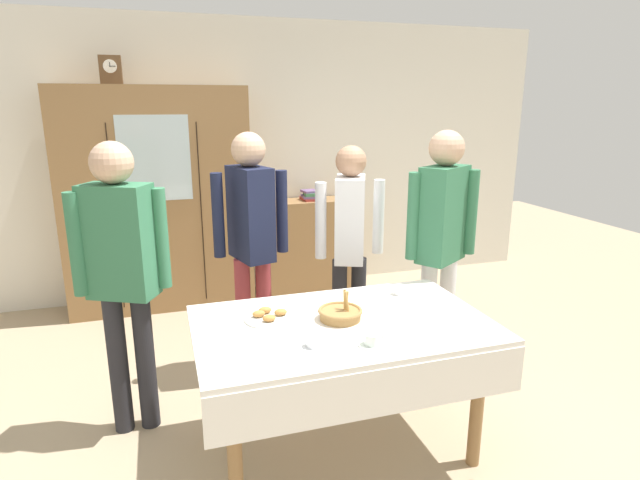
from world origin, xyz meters
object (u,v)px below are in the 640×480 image
Objects in this scene: dining_table at (344,344)px; pastry_plate at (269,316)px; mantel_clock at (111,70)px; spoon_near_right at (384,301)px; person_behind_table_left at (122,262)px; person_by_cabinet at (442,231)px; tea_cup_near_left at (314,342)px; bread_basket at (341,313)px; person_beside_shelf at (251,230)px; tea_cup_far_left at (372,340)px; tea_cup_mid_right at (400,291)px; person_near_right_end at (350,235)px; book_stack at (310,195)px; spoon_back_edge at (242,357)px; bookshelf_low at (310,244)px; wall_cabinet at (158,201)px.

dining_table is 0.43m from pastry_plate.
spoon_near_right is (1.53, -2.35, -1.40)m from mantel_clock.
person_behind_table_left is 0.99× the size of person_by_cabinet.
bread_basket is (0.24, 0.28, 0.01)m from tea_cup_near_left.
person_beside_shelf is (-0.30, 1.01, 0.25)m from bread_basket.
tea_cup_far_left is 0.08× the size of person_beside_shelf.
tea_cup_mid_right is 0.71m from tea_cup_far_left.
bread_basket is at bearing 49.78° from tea_cup_near_left.
person_beside_shelf is at bearing 92.88° from tea_cup_near_left.
mantel_clock is 0.15× the size of person_near_right_end.
person_behind_table_left reaches higher than tea_cup_mid_right.
person_by_cabinet reaches higher than dining_table.
mantel_clock is 0.14× the size of person_behind_table_left.
person_near_right_end is (-0.06, 0.71, 0.19)m from tea_cup_mid_right.
spoon_near_right is at bearing -155.64° from tea_cup_mid_right.
book_stack is 0.13× the size of person_beside_shelf.
bread_basket is at bearing -112.98° from person_near_right_end.
person_behind_table_left reaches higher than dining_table.
bread_basket is at bearing 95.96° from tea_cup_far_left.
tea_cup_near_left is 1.09× the size of spoon_back_edge.
dining_table is 0.62m from spoon_back_edge.
bookshelf_low reaches higher than tea_cup_mid_right.
person_behind_table_left is (-0.75, 0.40, 0.26)m from pastry_plate.
person_near_right_end is (1.60, -1.58, -1.19)m from mantel_clock.
pastry_plate is at bearing -70.75° from mantel_clock.
pastry_plate is 1.14m from person_near_right_end.
book_stack reaches higher than dining_table.
tea_cup_near_left is (-0.81, -2.85, 0.33)m from bookshelf_low.
spoon_near_right is at bearing -53.40° from person_beside_shelf.
mantel_clock reaches higher than tea_cup_mid_right.
book_stack is at bearing 79.56° from tea_cup_far_left.
tea_cup_near_left is 0.37m from bread_basket.
pastry_plate is 2.35× the size of spoon_back_edge.
spoon_near_right is (0.56, 0.45, -0.02)m from tea_cup_near_left.
tea_cup_mid_right is 0.46× the size of pastry_plate.
wall_cabinet is 8.56× the size of mantel_clock.
tea_cup_near_left reaches higher than spoon_near_right.
book_stack is 1.64m from person_near_right_end.
tea_cup_mid_right is at bearing -92.85° from book_stack.
person_beside_shelf is (0.28, 1.29, 0.28)m from spoon_back_edge.
wall_cabinet is (-0.90, 2.59, 0.37)m from dining_table.
tea_cup_far_left is at bearing -100.44° from bookshelf_low.
book_stack is at bearing 1.96° from wall_cabinet.
tea_cup_near_left reaches higher than pastry_plate.
spoon_near_right is at bearing -146.70° from person_by_cabinet.
wall_cabinet is at bearing 120.72° from tea_cup_mid_right.
tea_cup_near_left is at bearing -143.73° from tea_cup_mid_right.
person_beside_shelf is (-0.63, 0.84, 0.28)m from spoon_near_right.
bookshelf_low is at bearing 83.92° from person_near_right_end.
book_stack is 0.14× the size of person_near_right_end.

